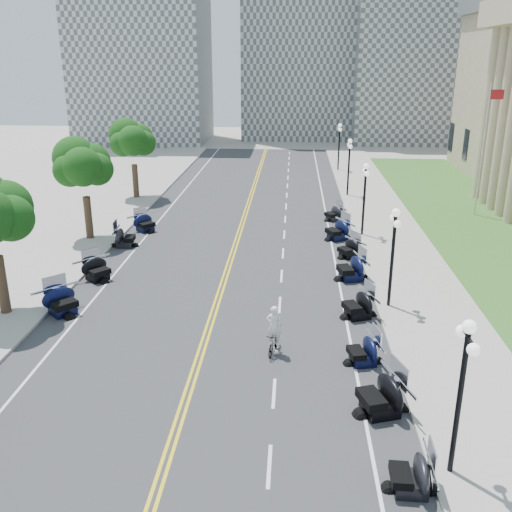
{
  "coord_description": "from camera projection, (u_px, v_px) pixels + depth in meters",
  "views": [
    {
      "loc": [
        3.73,
        -22.29,
        11.83
      ],
      "look_at": [
        1.89,
        5.67,
        2.0
      ],
      "focal_mm": 40.0,
      "sensor_mm": 36.0,
      "label": 1
    }
  ],
  "objects": [
    {
      "name": "sidewalk_south",
      "position": [
        61.0,
        258.0,
        35.18
      ],
      "size": [
        5.0,
        90.0,
        0.15
      ],
      "primitive_type": "cube",
      "color": "#9E9991",
      "rests_on": "ground"
    },
    {
      "name": "lane_dash_4",
      "position": [
        269.0,
        466.0,
        17.4
      ],
      "size": [
        0.12,
        2.0,
        0.0
      ],
      "primitive_type": "cube",
      "color": "white",
      "rests_on": "road"
    },
    {
      "name": "road",
      "position": [
        230.0,
        263.0,
        34.55
      ],
      "size": [
        16.0,
        90.0,
        0.01
      ],
      "primitive_type": "cube",
      "color": "#333335",
      "rests_on": "ground"
    },
    {
      "name": "centerline_yellow_b",
      "position": [
        232.0,
        263.0,
        34.54
      ],
      "size": [
        0.12,
        90.0,
        0.0
      ],
      "primitive_type": "cube",
      "color": "yellow",
      "rests_on": "road"
    },
    {
      "name": "lawn",
      "position": [
        483.0,
        230.0,
        40.98
      ],
      "size": [
        9.0,
        60.0,
        0.1
      ],
      "primitive_type": "cube",
      "color": "#356023",
      "rests_on": "ground"
    },
    {
      "name": "motorcycle_s_6",
      "position": [
        61.0,
        300.0,
        27.47
      ],
      "size": [
        2.98,
        2.98,
        1.48
      ],
      "primitive_type": null,
      "rotation": [
        0.0,
        0.0,
        0.82
      ],
      "color": "black",
      "rests_on": "road"
    },
    {
      "name": "street_lamp_1",
      "position": [
        459.0,
        400.0,
        16.21
      ],
      "size": [
        0.5,
        1.2,
        4.9
      ],
      "primitive_type": null,
      "color": "black",
      "rests_on": "sidewalk_north"
    },
    {
      "name": "lane_dash_6",
      "position": [
        277.0,
        342.0,
        24.94
      ],
      "size": [
        0.12,
        2.0,
        0.0
      ],
      "primitive_type": "cube",
      "color": "white",
      "rests_on": "road"
    },
    {
      "name": "street_lamp_5",
      "position": [
        339.0,
        147.0,
        61.41
      ],
      "size": [
        0.5,
        1.2,
        4.9
      ],
      "primitive_type": null,
      "color": "black",
      "rests_on": "sidewalk_north"
    },
    {
      "name": "lane_dash_7",
      "position": [
        280.0,
        305.0,
        28.7
      ],
      "size": [
        0.12,
        2.0,
        0.0
      ],
      "primitive_type": "cube",
      "color": "white",
      "rests_on": "road"
    },
    {
      "name": "motorcycle_n_3",
      "position": [
        411.0,
        472.0,
        16.22
      ],
      "size": [
        1.86,
        1.86,
        1.27
      ],
      "primitive_type": null,
      "rotation": [
        0.0,
        0.0,
        -1.6
      ],
      "color": "black",
      "rests_on": "road"
    },
    {
      "name": "motorcycle_n_10",
      "position": [
        334.0,
        213.0,
        43.28
      ],
      "size": [
        2.41,
        2.41,
        1.23
      ],
      "primitive_type": null,
      "rotation": [
        0.0,
        0.0,
        -1.04
      ],
      "color": "black",
      "rests_on": "road"
    },
    {
      "name": "distant_block_a",
      "position": [
        142.0,
        48.0,
        80.33
      ],
      "size": [
        18.0,
        14.0,
        26.0
      ],
      "primitive_type": "cube",
      "color": "gray",
      "rests_on": "ground"
    },
    {
      "name": "edge_line_south",
      "position": [
        126.0,
        260.0,
        34.95
      ],
      "size": [
        0.12,
        90.0,
        0.0
      ],
      "primitive_type": "cube",
      "color": "white",
      "rests_on": "road"
    },
    {
      "name": "centerline_yellow_a",
      "position": [
        228.0,
        263.0,
        34.56
      ],
      "size": [
        0.12,
        90.0,
        0.0
      ],
      "primitive_type": "cube",
      "color": "yellow",
      "rests_on": "road"
    },
    {
      "name": "motorcycle_n_6",
      "position": [
        358.0,
        304.0,
        27.14
      ],
      "size": [
        2.56,
        2.56,
        1.4
      ],
      "primitive_type": null,
      "rotation": [
        0.0,
        0.0,
        -1.22
      ],
      "color": "black",
      "rests_on": "road"
    },
    {
      "name": "bicycle",
      "position": [
        274.0,
        343.0,
        23.91
      ],
      "size": [
        0.79,
        1.65,
        0.95
      ],
      "primitive_type": "imported",
      "rotation": [
        0.0,
        0.0,
        -0.23
      ],
      "color": "#A51414",
      "rests_on": "road"
    },
    {
      "name": "motorcycle_s_8",
      "position": [
        124.0,
        236.0,
        37.29
      ],
      "size": [
        2.15,
        2.15,
        1.4
      ],
      "primitive_type": null,
      "rotation": [
        0.0,
        0.0,
        1.65
      ],
      "color": "black",
      "rests_on": "road"
    },
    {
      "name": "lane_dash_12",
      "position": [
        286.0,
        206.0,
        47.53
      ],
      "size": [
        0.12,
        2.0,
        0.0
      ],
      "primitive_type": "cube",
      "color": "white",
      "rests_on": "road"
    },
    {
      "name": "street_lamp_2",
      "position": [
        392.0,
        259.0,
        27.51
      ],
      "size": [
        0.5,
        1.2,
        4.9
      ],
      "primitive_type": null,
      "color": "black",
      "rests_on": "sidewalk_north"
    },
    {
      "name": "lane_dash_18",
      "position": [
        289.0,
        158.0,
        70.13
      ],
      "size": [
        0.12,
        2.0,
        0.0
      ],
      "primitive_type": "cube",
      "color": "white",
      "rests_on": "road"
    },
    {
      "name": "lane_dash_14",
      "position": [
        287.0,
        186.0,
        55.07
      ],
      "size": [
        0.12,
        2.0,
        0.0
      ],
      "primitive_type": "cube",
      "color": "white",
      "rests_on": "road"
    },
    {
      "name": "lane_dash_15",
      "position": [
        288.0,
        178.0,
        58.83
      ],
      "size": [
        0.12,
        2.0,
        0.0
      ],
      "primitive_type": "cube",
      "color": "white",
      "rests_on": "road"
    },
    {
      "name": "flagpole",
      "position": [
        482.0,
        152.0,
        43.08
      ],
      "size": [
        1.1,
        0.2,
        10.0
      ],
      "primitive_type": null,
      "color": "silver",
      "rests_on": "ground"
    },
    {
      "name": "lane_dash_11",
      "position": [
        285.0,
        219.0,
        43.77
      ],
      "size": [
        0.12,
        2.0,
        0.0
      ],
      "primitive_type": "cube",
      "color": "white",
      "rests_on": "road"
    },
    {
      "name": "motorcycle_n_5",
      "position": [
        363.0,
        349.0,
        23.03
      ],
      "size": [
        2.16,
        2.16,
        1.27
      ],
      "primitive_type": null,
      "rotation": [
        0.0,
        0.0,
        -1.36
      ],
      "color": "black",
      "rests_on": "road"
    },
    {
      "name": "motorcycle_n_4",
      "position": [
        381.0,
        394.0,
        19.77
      ],
      "size": [
        2.8,
        2.8,
        1.56
      ],
      "primitive_type": null,
      "rotation": [
        0.0,
        0.0,
        -1.26
      ],
      "color": "black",
      "rests_on": "road"
    },
    {
      "name": "motorcycle_n_9",
      "position": [
        338.0,
        229.0,
        38.72
      ],
      "size": [
        2.87,
        2.87,
        1.49
      ],
      "primitive_type": null,
      "rotation": [
        0.0,
        0.0,
        -1.1
      ],
      "color": "black",
      "rests_on": "road"
    },
    {
      "name": "lane_dash_16",
      "position": [
        288.0,
        170.0,
        62.6
      ],
      "size": [
        0.12,
        2.0,
        0.0
      ],
      "primitive_type": "cube",
      "color": "white",
      "rests_on": "road"
    },
    {
      "name": "tree_4",
      "position": [
        133.0,
        144.0,
        48.67
      ],
      "size": [
        4.8,
        4.8,
        9.2
      ],
      "primitive_type": null,
      "color": "#235619",
      "rests_on": "sidewalk_south"
    },
    {
      "name": "lane_dash_17",
      "position": [
        289.0,
        164.0,
        66.37
      ],
      "size": [
        0.12,
        2.0,
        0.0
      ],
      "primitive_type": "cube",
      "color": "white",
      "rests_on": "road"
    },
    {
      "name": "edge_line_north",
      "position": [
        336.0,
        265.0,
        34.15
      ],
      "size": [
        0.12,
        90.0,
        0.0
      ],
      "primitive_type": "cube",
      "color": "white",
      "rests_on": "road"
    },
    {
      "name": "lane_dash_5",
      "position": [
        274.0,
        393.0,
        21.17
      ],
      "size": [
        0.12,
        2.0,
        0.0
      ],
      "primitive_type": "cube",
      "color": "white",
      "rests_on": "road"
    },
    {
      "name": "distant_block_b",
      "position": [
        298.0,
        34.0,
        83.95
      ],
      "size": [
        16.0,
        12.0,
        30.0
      ],
      "primitive_type": "cube",
      "color": "gray",
      "rests_on": "ground"
    },
    {
      "name": "motorcycle_n_7",
      "position": [
        351.0,
        267.0,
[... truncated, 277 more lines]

